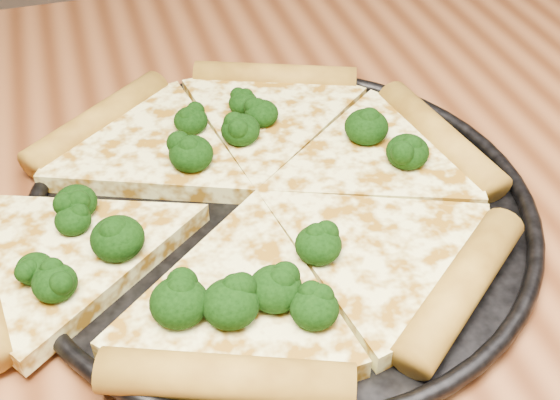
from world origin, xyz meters
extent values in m
cube|color=brown|center=(0.00, 0.00, 0.73)|extent=(1.20, 0.90, 0.04)
cube|color=brown|center=(0.54, 0.39, 0.35)|extent=(0.06, 0.06, 0.71)
cylinder|color=black|center=(0.01, 0.04, 0.75)|extent=(0.36, 0.36, 0.01)
torus|color=black|center=(0.01, 0.04, 0.76)|extent=(0.37, 0.37, 0.01)
cylinder|color=#B3852C|center=(0.16, 0.07, 0.77)|extent=(0.05, 0.15, 0.03)
cylinder|color=#B3852C|center=(0.05, 0.20, 0.77)|extent=(0.14, 0.08, 0.03)
cylinder|color=#B3852C|center=(-0.10, 0.17, 0.77)|extent=(0.13, 0.11, 0.03)
cylinder|color=#B3852C|center=(-0.06, -0.10, 0.77)|extent=(0.14, 0.08, 0.03)
cylinder|color=#B3852C|center=(0.10, -0.08, 0.77)|extent=(0.13, 0.11, 0.03)
ellipsoid|color=black|center=(-0.16, 0.01, 0.78)|extent=(0.02, 0.02, 0.02)
ellipsoid|color=black|center=(0.10, 0.09, 0.78)|extent=(0.03, 0.03, 0.03)
ellipsoid|color=black|center=(0.02, -0.03, 0.78)|extent=(0.03, 0.03, 0.02)
ellipsoid|color=black|center=(0.11, 0.05, 0.78)|extent=(0.03, 0.03, 0.02)
ellipsoid|color=black|center=(0.01, 0.15, 0.78)|extent=(0.02, 0.02, 0.02)
ellipsoid|color=black|center=(-0.11, 0.01, 0.78)|extent=(0.04, 0.04, 0.03)
ellipsoid|color=black|center=(-0.15, -0.01, 0.78)|extent=(0.03, 0.03, 0.02)
ellipsoid|color=black|center=(-0.13, 0.05, 0.78)|extent=(0.02, 0.02, 0.02)
ellipsoid|color=black|center=(-0.02, -0.06, 0.78)|extent=(0.03, 0.03, 0.03)
ellipsoid|color=black|center=(-0.13, 0.06, 0.78)|extent=(0.03, 0.03, 0.02)
ellipsoid|color=black|center=(-0.08, -0.05, 0.78)|extent=(0.04, 0.04, 0.03)
ellipsoid|color=black|center=(0.02, 0.13, 0.78)|extent=(0.03, 0.03, 0.02)
ellipsoid|color=black|center=(0.00, 0.11, 0.78)|extent=(0.03, 0.03, 0.02)
ellipsoid|color=black|center=(-0.04, 0.09, 0.78)|extent=(0.03, 0.03, 0.03)
ellipsoid|color=black|center=(-0.03, 0.14, 0.78)|extent=(0.03, 0.03, 0.02)
ellipsoid|color=black|center=(0.00, -0.08, 0.78)|extent=(0.03, 0.03, 0.02)
ellipsoid|color=black|center=(-0.05, -0.06, 0.78)|extent=(0.04, 0.04, 0.03)
camera|label=1|loc=(-0.10, -0.34, 1.11)|focal=46.17mm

